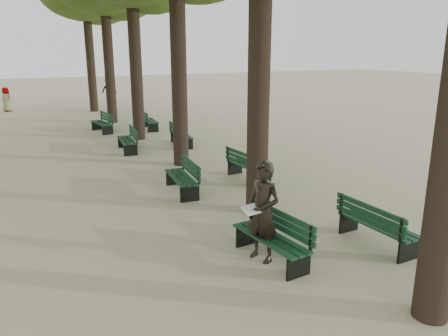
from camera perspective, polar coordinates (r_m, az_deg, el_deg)
name	(u,v)px	position (r m, az deg, el deg)	size (l,w,h in m)	color
ground	(272,279)	(7.89, 6.26, -14.19)	(120.00, 120.00, 0.00)	#B1AC86
bench_left_0	(271,247)	(8.40, 6.12, -10.18)	(0.73, 1.84, 0.92)	black
bench_left_1	(182,183)	(12.15, -5.55, -2.00)	(0.77, 1.85, 0.92)	black
bench_left_2	(127,145)	(17.41, -12.53, 3.01)	(0.77, 1.85, 0.92)	black
bench_left_3	(102,127)	(21.77, -15.65, 5.23)	(0.77, 1.85, 0.92)	black
bench_right_0	(377,233)	(9.46, 19.32, -7.99)	(0.60, 1.81, 0.92)	black
bench_right_1	(249,171)	(13.28, 3.25, -0.45)	(0.68, 1.83, 0.92)	black
bench_right_2	(181,139)	(18.10, -5.58, 3.77)	(0.77, 1.85, 0.92)	black
bench_right_3	(150,124)	(22.00, -9.67, 5.68)	(0.76, 1.85, 0.92)	black
man_with_map	(263,212)	(8.14, 5.10, -5.72)	(0.74, 0.85, 1.92)	black
pedestrian_c	(110,96)	(30.61, -14.71, 9.11)	(0.97, 0.33, 1.65)	#262628
pedestrian_b	(109,89)	(34.57, -14.78, 9.91)	(1.18, 0.36, 1.82)	#262628
pedestrian_d	(6,100)	(31.17, -26.54, 8.01)	(0.75, 0.31, 1.53)	#262628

